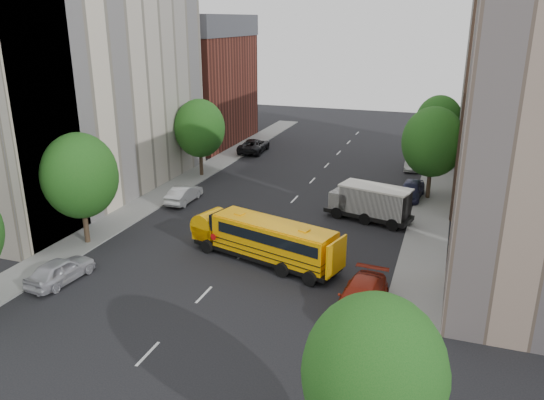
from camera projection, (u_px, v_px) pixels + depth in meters
The scene contains 21 objects.
ground at pixel (254, 242), 37.54m from camera, with size 120.00×120.00×0.00m, color black.
sidewalk_left at pixel (150, 202), 45.55m from camera, with size 3.00×80.00×0.12m, color slate.
sidewalk_right at pixel (426, 236), 38.43m from camera, with size 3.00×80.00×0.12m, color slate.
lane_markings at pixel (295, 199), 46.48m from camera, with size 0.15×64.00×0.01m, color silver.
building_left_cream at pixel (81, 81), 45.24m from camera, with size 10.00×26.00×20.00m, color beige.
building_left_redbrick at pixel (199, 91), 66.04m from camera, with size 10.00×15.00×13.00m, color maroon.
building_right_far at pixel (523, 90), 46.92m from camera, with size 10.00×22.00×18.00m, color #B6A88D.
building_right_sidewall at pixel (538, 109), 37.09m from camera, with size 10.10×0.30×18.00m, color brown.
street_tree_1 at pixel (80, 176), 35.77m from camera, with size 5.12×5.12×7.90m.
street_tree_2 at pixel (200, 128), 51.90m from camera, with size 4.99×4.99×7.71m.
street_tree_3 at pixel (374, 374), 16.60m from camera, with size 4.61×4.61×7.11m.
street_tree_4 at pixel (433, 142), 45.00m from camera, with size 5.25×5.25×8.10m.
street_tree_5 at pixel (439, 122), 55.85m from camera, with size 4.86×4.86×7.51m.
school_bus at pixel (263, 238), 34.18m from camera, with size 10.54×5.10×2.91m.
safari_truck at pixel (370, 202), 41.11m from camera, with size 7.05×3.94×2.86m.
parked_car_0 at pixel (60, 270), 31.67m from camera, with size 1.80×4.48×1.53m, color #B2B1B8.
parked_car_1 at pixel (184, 194), 45.56m from camera, with size 1.53×4.37×1.44m, color white.
parked_car_2 at pixel (254, 145), 62.70m from camera, with size 2.64×5.73×1.59m, color black.
parked_car_3 at pixel (361, 298), 28.38m from camera, with size 2.25×5.53×1.61m, color maroon.
parked_car_4 at pixel (411, 190), 46.42m from camera, with size 1.90×4.71×1.61m, color #323457.
parked_car_5 at pixel (412, 163), 55.50m from camera, with size 1.39×3.99×1.31m, color #9B9D97.
Camera 1 is at (12.54, -32.22, 15.00)m, focal length 35.00 mm.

